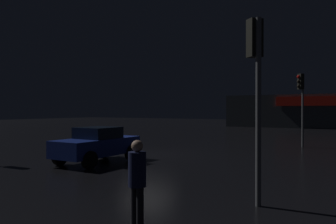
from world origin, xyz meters
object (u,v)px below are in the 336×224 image
object	(u,v)px
traffic_signal_cross_left	(301,93)
pedestrian	(137,178)
traffic_signal_opposite	(256,70)
car_near	(97,144)
store_building	(313,111)

from	to	relation	value
traffic_signal_cross_left	pedestrian	bearing A→B (deg)	-92.34
traffic_signal_opposite	car_near	size ratio (longest dim) A/B	1.12
store_building	traffic_signal_cross_left	bearing A→B (deg)	-85.48
traffic_signal_opposite	pedestrian	world-z (taller)	traffic_signal_opposite
store_building	car_near	world-z (taller)	store_building
store_building	traffic_signal_opposite	world-z (taller)	traffic_signal_opposite
traffic_signal_opposite	car_near	world-z (taller)	traffic_signal_opposite
traffic_signal_cross_left	pedestrian	distance (m)	16.43
traffic_signal_cross_left	pedestrian	world-z (taller)	traffic_signal_cross_left
car_near	pedestrian	world-z (taller)	pedestrian
store_building	traffic_signal_opposite	xyz separation A→B (m)	(2.84, -38.79, 1.14)
car_near	pedestrian	xyz separation A→B (m)	(6.12, -5.70, 0.21)
store_building	traffic_signal_cross_left	world-z (taller)	traffic_signal_cross_left
store_building	pedestrian	distance (m)	41.59
traffic_signal_opposite	traffic_signal_cross_left	distance (m)	13.51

